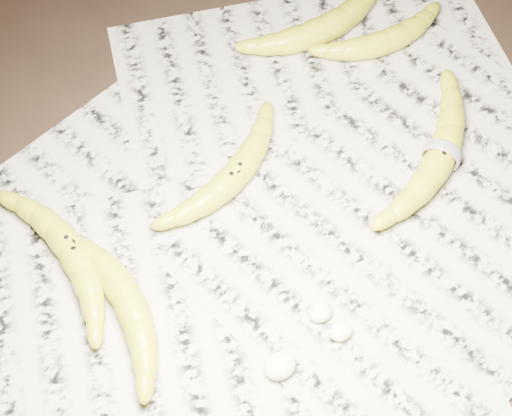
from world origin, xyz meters
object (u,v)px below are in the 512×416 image
banana_upper_b (386,40)px  banana_left_b (127,298)px  banana_upper_a (324,27)px  banana_taped (442,154)px  banana_left_a (71,249)px  banana_center (234,174)px

banana_upper_b → banana_left_b: bearing=-154.9°
banana_upper_a → banana_taped: bearing=-89.5°
banana_upper_b → banana_left_a: bearing=-165.4°
banana_left_a → banana_center: same height
banana_taped → banana_upper_a: (-0.02, 0.26, 0.00)m
banana_left_b → banana_taped: (0.43, -0.01, 0.00)m
banana_upper_b → banana_center: bearing=-157.9°
banana_left_b → banana_taped: size_ratio=0.83×
banana_left_a → banana_left_b: (0.03, -0.09, 0.00)m
banana_left_a → banana_upper_b: bearing=-86.1°
banana_taped → banana_upper_a: banana_upper_a is taller
banana_taped → banana_upper_a: 0.26m
banana_left_b → banana_taped: 0.43m
banana_left_a → banana_taped: size_ratio=0.88×
banana_taped → banana_upper_b: 0.21m
banana_left_b → banana_center: size_ratio=0.98×
banana_taped → banana_upper_b: size_ratio=1.35×
banana_center → banana_left_a: bearing=155.7°
banana_center → banana_taped: (0.25, -0.10, 0.00)m
banana_left_a → banana_center: (0.22, 0.00, 0.00)m
banana_upper_a → banana_upper_b: bearing=-45.7°
banana_left_b → banana_taped: bearing=-92.7°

